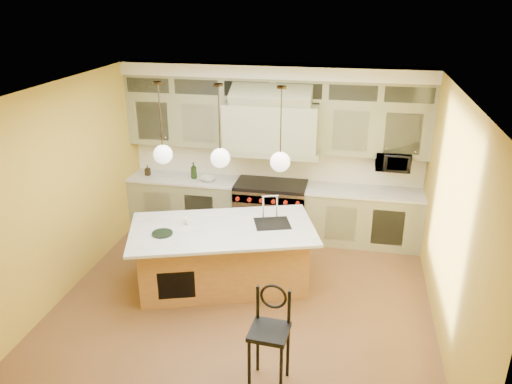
% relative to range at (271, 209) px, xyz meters
% --- Properties ---
extents(floor, '(5.00, 5.00, 0.00)m').
position_rel_range_xyz_m(floor, '(0.00, -2.14, -0.49)').
color(floor, brown).
rests_on(floor, ground).
extents(ceiling, '(5.00, 5.00, 0.00)m').
position_rel_range_xyz_m(ceiling, '(0.00, -2.14, 2.41)').
color(ceiling, white).
rests_on(ceiling, wall_back).
extents(wall_back, '(5.00, 0.00, 5.00)m').
position_rel_range_xyz_m(wall_back, '(0.00, 0.36, 0.96)').
color(wall_back, gold).
rests_on(wall_back, ground).
extents(wall_front, '(5.00, 0.00, 5.00)m').
position_rel_range_xyz_m(wall_front, '(0.00, -4.64, 0.96)').
color(wall_front, gold).
rests_on(wall_front, ground).
extents(wall_left, '(0.00, 5.00, 5.00)m').
position_rel_range_xyz_m(wall_left, '(-2.50, -2.14, 0.96)').
color(wall_left, gold).
rests_on(wall_left, ground).
extents(wall_right, '(0.00, 5.00, 5.00)m').
position_rel_range_xyz_m(wall_right, '(2.50, -2.14, 0.96)').
color(wall_right, gold).
rests_on(wall_right, ground).
extents(back_cabinetry, '(5.00, 0.77, 2.90)m').
position_rel_range_xyz_m(back_cabinetry, '(0.00, 0.09, 0.94)').
color(back_cabinetry, gray).
rests_on(back_cabinetry, floor).
extents(range, '(1.20, 0.74, 0.96)m').
position_rel_range_xyz_m(range, '(0.00, 0.00, 0.00)').
color(range, silver).
rests_on(range, floor).
extents(kitchen_island, '(2.83, 2.07, 1.35)m').
position_rel_range_xyz_m(kitchen_island, '(-0.39, -1.69, -0.01)').
color(kitchen_island, '#945F34').
rests_on(kitchen_island, floor).
extents(counter_stool, '(0.43, 0.43, 1.15)m').
position_rel_range_xyz_m(counter_stool, '(0.60, -3.51, 0.17)').
color(counter_stool, black).
rests_on(counter_stool, floor).
extents(microwave, '(0.54, 0.37, 0.30)m').
position_rel_range_xyz_m(microwave, '(1.95, 0.11, 0.96)').
color(microwave, black).
rests_on(microwave, back_cabinetry).
extents(oil_bottle_a, '(0.13, 0.13, 0.29)m').
position_rel_range_xyz_m(oil_bottle_a, '(-1.36, 0.01, 0.60)').
color(oil_bottle_a, black).
rests_on(oil_bottle_a, back_cabinetry).
extents(oil_bottle_b, '(0.09, 0.09, 0.18)m').
position_rel_range_xyz_m(oil_bottle_b, '(-2.22, 0.01, 0.55)').
color(oil_bottle_b, black).
rests_on(oil_bottle_b, back_cabinetry).
extents(fruit_bowl, '(0.31, 0.31, 0.07)m').
position_rel_range_xyz_m(fruit_bowl, '(-1.09, -0.06, 0.49)').
color(fruit_bowl, silver).
rests_on(fruit_bowl, back_cabinetry).
extents(cup, '(0.11, 0.11, 0.10)m').
position_rel_range_xyz_m(cup, '(-0.90, -1.72, 0.48)').
color(cup, white).
rests_on(cup, kitchen_island).
extents(pendant_left, '(0.26, 0.26, 1.11)m').
position_rel_range_xyz_m(pendant_left, '(-1.20, -1.69, 1.46)').
color(pendant_left, '#2D2319').
rests_on(pendant_left, ceiling).
extents(pendant_center, '(0.26, 0.26, 1.11)m').
position_rel_range_xyz_m(pendant_center, '(-0.40, -1.69, 1.46)').
color(pendant_center, '#2D2319').
rests_on(pendant_center, ceiling).
extents(pendant_right, '(0.26, 0.26, 1.11)m').
position_rel_range_xyz_m(pendant_right, '(0.40, -1.69, 1.46)').
color(pendant_right, '#2D2319').
rests_on(pendant_right, ceiling).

